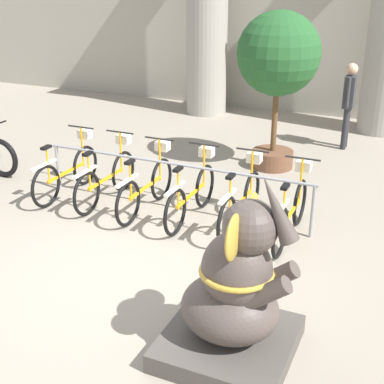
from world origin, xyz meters
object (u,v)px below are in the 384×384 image
(bicycle_1, at_px, (107,177))
(bicycle_3, at_px, (192,193))
(potted_tree, at_px, (278,60))
(bicycle_0, at_px, (68,170))
(bicycle_2, at_px, (147,185))
(elephant_statue, at_px, (235,297))
(bicycle_4, at_px, (241,200))
(person_pedestrian, at_px, (349,98))
(bicycle_5, at_px, (292,211))

(bicycle_1, xyz_separation_m, bicycle_3, (1.45, -0.05, 0.00))
(bicycle_1, distance_m, potted_tree, 3.51)
(bicycle_0, xyz_separation_m, bicycle_3, (2.17, -0.04, 0.00))
(bicycle_2, xyz_separation_m, elephant_statue, (2.27, -2.51, 0.23))
(bicycle_4, distance_m, person_pedestrian, 4.33)
(bicycle_0, height_order, bicycle_1, same)
(bicycle_2, relative_size, bicycle_5, 1.00)
(bicycle_0, relative_size, person_pedestrian, 1.00)
(bicycle_5, bearing_deg, bicycle_3, 179.25)
(bicycle_4, xyz_separation_m, potted_tree, (-0.28, 2.55, 1.52))
(bicycle_3, xyz_separation_m, elephant_statue, (1.55, -2.52, 0.23))
(bicycle_0, bearing_deg, bicycle_5, -0.88)
(bicycle_3, height_order, person_pedestrian, person_pedestrian)
(elephant_statue, relative_size, potted_tree, 0.68)
(bicycle_3, relative_size, bicycle_5, 1.00)
(bicycle_2, height_order, bicycle_3, same)
(bicycle_3, height_order, elephant_statue, elephant_statue)
(bicycle_2, height_order, elephant_statue, elephant_statue)
(bicycle_1, distance_m, bicycle_5, 2.90)
(bicycle_2, height_order, bicycle_4, same)
(bicycle_0, xyz_separation_m, bicycle_5, (3.62, -0.06, 0.00))
(elephant_statue, bearing_deg, bicycle_1, 139.39)
(elephant_statue, bearing_deg, bicycle_5, 92.33)
(bicycle_3, distance_m, potted_tree, 3.03)
(bicycle_0, height_order, person_pedestrian, person_pedestrian)
(bicycle_1, height_order, elephant_statue, elephant_statue)
(bicycle_2, bearing_deg, person_pedestrian, 63.03)
(potted_tree, bearing_deg, elephant_statue, -77.76)
(bicycle_0, height_order, elephant_statue, elephant_statue)
(bicycle_1, bearing_deg, bicycle_5, -1.33)
(bicycle_0, relative_size, bicycle_4, 1.00)
(potted_tree, bearing_deg, bicycle_0, -135.74)
(bicycle_0, xyz_separation_m, bicycle_2, (1.45, -0.05, 0.00))
(bicycle_2, bearing_deg, bicycle_1, 175.19)
(elephant_statue, distance_m, person_pedestrian, 6.79)
(bicycle_3, height_order, bicycle_4, same)
(bicycle_0, relative_size, bicycle_5, 1.00)
(bicycle_5, bearing_deg, bicycle_0, 179.12)
(person_pedestrian, bearing_deg, bicycle_2, -116.97)
(bicycle_0, distance_m, bicycle_4, 2.90)
(bicycle_2, xyz_separation_m, bicycle_4, (1.45, 0.05, 0.00))
(bicycle_0, distance_m, bicycle_5, 3.62)
(bicycle_5, distance_m, elephant_statue, 2.52)
(bicycle_1, height_order, bicycle_2, same)
(bicycle_1, bearing_deg, bicycle_3, -1.91)
(person_pedestrian, bearing_deg, bicycle_1, -124.54)
(bicycle_2, bearing_deg, potted_tree, 65.81)
(bicycle_2, distance_m, elephant_statue, 3.39)
(bicycle_1, distance_m, bicycle_4, 2.17)
(bicycle_3, bearing_deg, potted_tree, 80.28)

